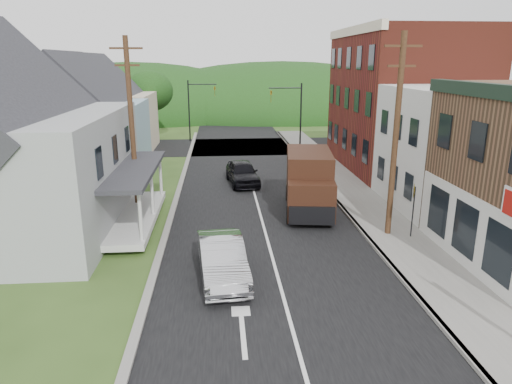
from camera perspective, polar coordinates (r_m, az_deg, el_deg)
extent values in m
plane|color=#2D4719|center=(17.63, 2.62, -10.21)|extent=(120.00, 120.00, 0.00)
cube|color=black|center=(26.92, -0.04, -0.79)|extent=(9.00, 90.00, 0.02)
cube|color=black|center=(43.43, -1.86, 5.71)|extent=(60.00, 9.00, 0.02)
cube|color=slate|center=(26.15, 13.32, -1.57)|extent=(2.80, 55.00, 0.15)
cube|color=slate|center=(25.77, 10.46, -1.66)|extent=(0.20, 55.00, 0.15)
cube|color=slate|center=(25.04, -10.34, -2.21)|extent=(0.30, 55.00, 0.12)
cube|color=silver|center=(27.14, 25.04, 4.90)|extent=(8.00, 7.00, 6.50)
cube|color=maroon|center=(35.42, 17.86, 10.77)|extent=(8.00, 12.00, 10.00)
cube|color=#999C9E|center=(24.37, -28.59, 2.12)|extent=(10.00, 12.00, 5.50)
cube|color=#87A6B8|center=(34.29, -19.81, 6.22)|extent=(7.00, 8.00, 5.00)
cube|color=beige|center=(43.06, -17.46, 8.26)|extent=(7.00, 8.00, 5.00)
cylinder|color=#472D19|center=(20.92, 17.03, 6.28)|extent=(0.26, 0.26, 9.00)
cube|color=#472D19|center=(20.66, 17.94, 16.98)|extent=(1.60, 0.10, 0.10)
cube|color=#472D19|center=(20.66, 17.75, 14.77)|extent=(1.20, 0.10, 0.10)
cylinder|color=#472D19|center=(24.31, -15.25, 7.70)|extent=(0.26, 0.26, 9.00)
cube|color=#472D19|center=(24.10, -15.95, 16.90)|extent=(1.60, 0.10, 0.10)
cube|color=#472D19|center=(24.09, -15.80, 15.00)|extent=(1.20, 0.10, 0.10)
cylinder|color=black|center=(40.10, 5.60, 9.11)|extent=(0.14, 0.14, 6.00)
cylinder|color=black|center=(39.65, 3.67, 12.85)|extent=(2.80, 0.10, 0.10)
imported|color=olive|center=(39.54, 1.89, 11.85)|extent=(0.16, 0.20, 1.00)
cylinder|color=black|center=(46.52, -8.37, 9.97)|extent=(0.14, 0.14, 6.00)
cylinder|color=black|center=(46.26, -6.73, 13.23)|extent=(2.80, 0.10, 0.10)
imported|color=olive|center=(46.27, -5.18, 12.40)|extent=(0.16, 0.20, 1.00)
cylinder|color=#382616|center=(48.53, -12.98, 8.74)|extent=(0.36, 0.36, 3.92)
ellipsoid|color=black|center=(48.27, -13.21, 12.20)|extent=(4.80, 4.80, 4.08)
ellipsoid|color=black|center=(71.14, -3.01, 9.74)|extent=(90.00, 30.00, 16.00)
imported|color=#BCBCC1|center=(17.05, -4.24, -8.39)|extent=(2.05, 4.73, 1.52)
imported|color=black|center=(29.86, -1.70, 2.42)|extent=(2.33, 4.65, 1.52)
cube|color=black|center=(24.79, 6.58, 1.80)|extent=(2.86, 4.65, 2.89)
cube|color=black|center=(22.43, 6.90, -1.05)|extent=(2.48, 1.89, 1.89)
cube|color=black|center=(22.41, 6.94, 1.04)|extent=(2.23, 1.47, 0.05)
cube|color=black|center=(21.78, 7.00, -2.96)|extent=(2.19, 0.44, 0.90)
cylinder|color=black|center=(22.73, 4.19, -2.86)|extent=(0.40, 0.93, 0.90)
cylinder|color=black|center=(22.87, 9.44, -2.92)|extent=(0.40, 0.93, 0.90)
cylinder|color=black|center=(26.52, 4.05, -0.08)|extent=(0.40, 0.93, 0.90)
cylinder|color=black|center=(26.64, 8.55, -0.14)|extent=(0.40, 0.93, 0.90)
cylinder|color=black|center=(21.54, 19.02, -2.36)|extent=(0.08, 0.08, 2.34)
cube|color=black|center=(21.24, 19.10, 0.12)|extent=(0.27, 0.64, 0.69)
cube|color=yellow|center=(21.25, 19.14, 0.12)|extent=(0.25, 0.58, 0.62)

